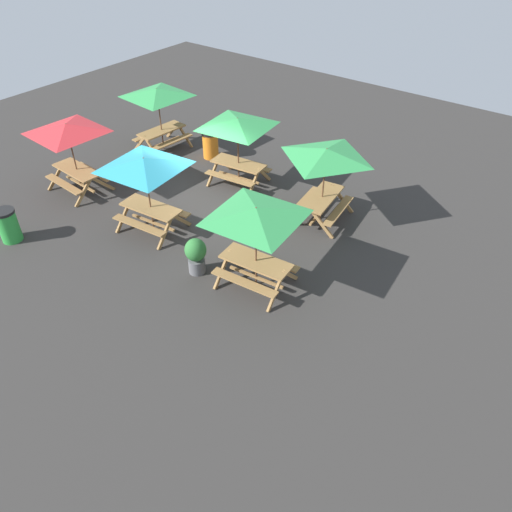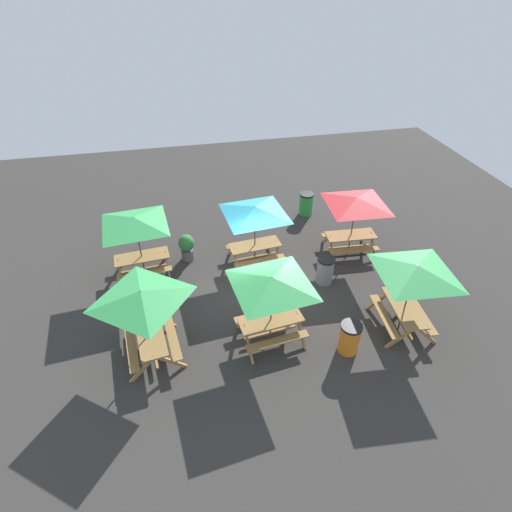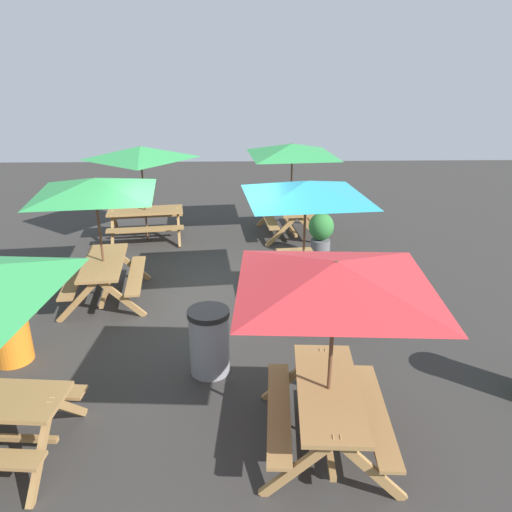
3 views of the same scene
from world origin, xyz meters
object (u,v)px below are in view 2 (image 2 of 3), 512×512
at_px(trash_bin_gray, 325,270).
at_px(trash_bin_green, 306,204).
at_px(picnic_table_1, 135,226).
at_px(potted_plant_0, 187,246).
at_px(picnic_table_3, 272,286).
at_px(picnic_table_5, 356,205).
at_px(picnic_table_0, 415,274).
at_px(trash_bin_orange, 349,338).
at_px(picnic_table_2, 255,215).
at_px(picnic_table_4, 142,300).

xyz_separation_m(trash_bin_gray, trash_bin_green, (-0.73, -4.37, 0.00)).
distance_m(picnic_table_1, potted_plant_0, 2.16).
xyz_separation_m(picnic_table_3, trash_bin_gray, (-2.38, -2.06, -1.49)).
xyz_separation_m(picnic_table_1, trash_bin_green, (-6.69, -2.69, -1.49)).
bearing_deg(trash_bin_gray, picnic_table_5, -135.92).
distance_m(picnic_table_0, picnic_table_3, 3.93).
xyz_separation_m(picnic_table_5, trash_bin_orange, (1.84, 4.38, -1.49)).
distance_m(picnic_table_3, picnic_table_5, 5.20).
height_order(picnic_table_2, trash_bin_gray, picnic_table_2).
height_order(trash_bin_orange, potted_plant_0, potted_plant_0).
relative_size(picnic_table_1, picnic_table_5, 1.00).
distance_m(picnic_table_0, trash_bin_orange, 2.48).
xyz_separation_m(picnic_table_3, potted_plant_0, (2.05, -4.29, -1.42)).
distance_m(picnic_table_4, trash_bin_orange, 5.63).
height_order(picnic_table_5, trash_bin_orange, picnic_table_5).
relative_size(picnic_table_5, potted_plant_0, 2.76).
height_order(picnic_table_0, picnic_table_3, same).
distance_m(trash_bin_gray, potted_plant_0, 4.96).
bearing_deg(picnic_table_0, picnic_table_2, -132.62).
bearing_deg(trash_bin_gray, picnic_table_2, -36.85).
relative_size(picnic_table_0, picnic_table_5, 1.00).
distance_m(trash_bin_orange, potted_plant_0, 6.58).
relative_size(picnic_table_4, trash_bin_orange, 2.38).
xyz_separation_m(picnic_table_4, potted_plant_0, (-1.25, -4.13, -1.42)).
height_order(picnic_table_1, trash_bin_orange, picnic_table_1).
bearing_deg(picnic_table_0, trash_bin_gray, -142.31).
xyz_separation_m(trash_bin_gray, trash_bin_orange, (0.36, 2.94, 0.00)).
distance_m(picnic_table_1, trash_bin_green, 7.37).
bearing_deg(trash_bin_green, picnic_table_0, 96.80).
bearing_deg(trash_bin_orange, trash_bin_green, -98.48).
height_order(picnic_table_1, potted_plant_0, picnic_table_1).
xyz_separation_m(picnic_table_3, trash_bin_orange, (-2.02, 0.88, -1.49)).
xyz_separation_m(picnic_table_0, trash_bin_green, (0.81, -6.76, -1.49)).
relative_size(picnic_table_2, potted_plant_0, 2.75).
distance_m(picnic_table_3, trash_bin_green, 7.30).
distance_m(picnic_table_3, trash_bin_orange, 2.66).
bearing_deg(picnic_table_0, picnic_table_3, -89.86).
height_order(picnic_table_1, trash_bin_green, picnic_table_1).
bearing_deg(picnic_table_3, potted_plant_0, -71.40).
relative_size(picnic_table_4, trash_bin_gray, 2.38).
bearing_deg(trash_bin_green, potted_plant_0, 22.57).
relative_size(trash_bin_orange, trash_bin_green, 1.00).
height_order(picnic_table_0, picnic_table_1, same).
xyz_separation_m(picnic_table_2, picnic_table_4, (3.61, 3.45, 0.00)).
bearing_deg(picnic_table_4, picnic_table_3, 79.34).
height_order(picnic_table_1, picnic_table_4, same).
bearing_deg(potted_plant_0, picnic_table_5, 172.33).
distance_m(picnic_table_1, picnic_table_5, 7.44).
xyz_separation_m(picnic_table_0, picnic_table_1, (7.50, -4.07, 0.00)).
bearing_deg(picnic_table_2, trash_bin_green, -140.89).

